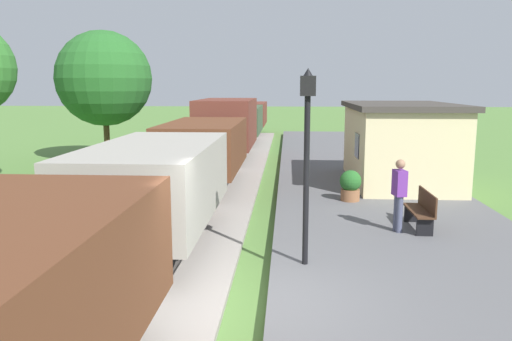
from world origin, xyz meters
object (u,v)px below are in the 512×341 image
freight_train (218,138)px  lamp_post_near (307,132)px  bench_near_hut (422,209)px  tree_field_left (104,79)px  station_hut (399,143)px  potted_planter (350,185)px  person_waiting (399,192)px

freight_train → lamp_post_near: bearing=-74.1°
bench_near_hut → tree_field_left: (-11.93, 11.80, 3.23)m
station_hut → lamp_post_near: size_ratio=1.57×
potted_planter → tree_field_left: 14.21m
person_waiting → potted_planter: 3.26m
tree_field_left → lamp_post_near: bearing=-57.7°
bench_near_hut → potted_planter: potted_planter is taller
potted_planter → tree_field_left: bearing=140.0°
potted_planter → lamp_post_near: (-1.52, -5.47, 2.08)m
bench_near_hut → lamp_post_near: lamp_post_near is taller
station_hut → lamp_post_near: 9.24m
person_waiting → tree_field_left: bearing=-56.6°
station_hut → lamp_post_near: lamp_post_near is taller
freight_train → potted_planter: bearing=-51.4°
bench_near_hut → lamp_post_near: size_ratio=0.41×
freight_train → potted_planter: freight_train is taller
freight_train → person_waiting: 10.67m
tree_field_left → potted_planter: bearing=-40.0°
freight_train → bench_near_hut: freight_train is taller
freight_train → station_hut: (6.80, -3.00, 0.20)m
person_waiting → lamp_post_near: (-2.24, -2.33, 1.62)m
bench_near_hut → person_waiting: bearing=-157.1°
bench_near_hut → person_waiting: (-0.61, -0.26, 0.46)m
person_waiting → bench_near_hut: bearing=-166.9°
tree_field_left → bench_near_hut: bearing=-44.7°
freight_train → station_hut: size_ratio=6.76×
freight_train → person_waiting: (5.50, -9.13, -0.27)m
freight_train → tree_field_left: size_ratio=6.33×
freight_train → tree_field_left: 6.97m
bench_near_hut → lamp_post_near: bearing=-137.8°
freight_train → station_hut: bearing=-23.8°
bench_near_hut → person_waiting: person_waiting is taller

